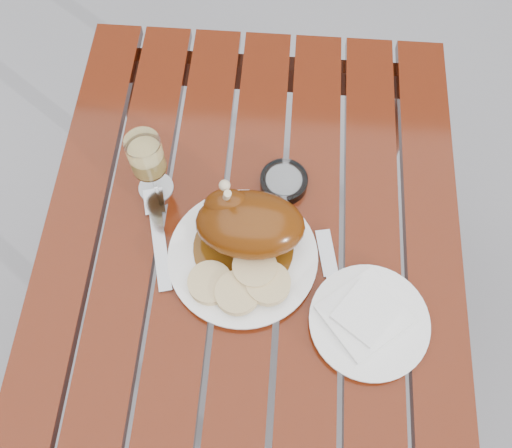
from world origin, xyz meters
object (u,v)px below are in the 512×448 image
at_px(table, 249,331).
at_px(dinner_plate, 243,257).
at_px(wine_glass, 149,167).
at_px(side_plate, 369,322).
at_px(ashtray, 284,182).

bearing_deg(table, dinner_plate, 107.60).
xyz_separation_m(table, wine_glass, (-0.20, 0.17, 0.46)).
distance_m(table, wine_glass, 0.53).
bearing_deg(dinner_plate, wine_glass, 143.11).
bearing_deg(wine_glass, side_plate, -30.51).
bearing_deg(side_plate, dinner_plate, 155.25).
relative_size(wine_glass, side_plate, 0.76).
distance_m(table, side_plate, 0.45).
relative_size(table, wine_glass, 7.39).
relative_size(dinner_plate, side_plate, 1.31).
distance_m(wine_glass, side_plate, 0.49).
bearing_deg(table, side_plate, -18.06).
height_order(dinner_plate, ashtray, ashtray).
xyz_separation_m(side_plate, ashtray, (-0.17, 0.27, 0.00)).
xyz_separation_m(dinner_plate, ashtray, (0.07, 0.17, 0.00)).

